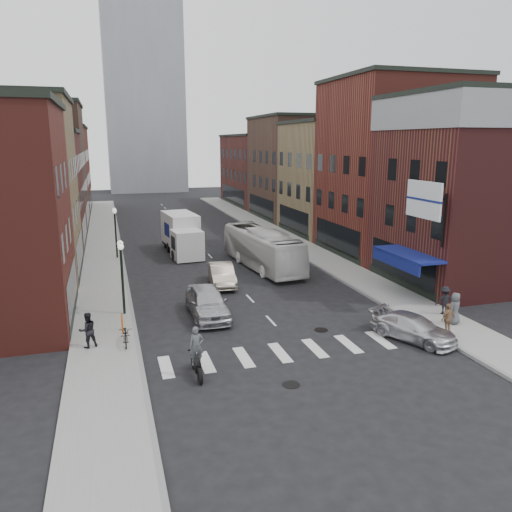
{
  "coord_description": "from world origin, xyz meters",
  "views": [
    {
      "loc": [
        -7.96,
        -22.69,
        9.28
      ],
      "look_at": [
        0.36,
        4.94,
        2.64
      ],
      "focal_mm": 35.0,
      "sensor_mm": 36.0,
      "label": 1
    }
  ],
  "objects_px": {
    "streetlamp_near": "(122,264)",
    "sedan_left_near": "(207,302)",
    "sedan_left_far": "(222,275)",
    "ped_right_b": "(448,319)",
    "parked_bicycle": "(126,335)",
    "billboard_sign": "(425,201)",
    "curb_car": "(413,328)",
    "ped_right_a": "(445,300)",
    "box_truck": "(182,235)",
    "bike_rack": "(122,324)",
    "motorcycle_rider": "(197,353)",
    "ped_right_c": "(455,308)",
    "streetlamp_far": "(115,224)",
    "ped_left_solo": "(88,330)",
    "transit_bus": "(262,248)"
  },
  "relations": [
    {
      "from": "ped_right_a",
      "to": "ped_right_b",
      "type": "bearing_deg",
      "value": 64.63
    },
    {
      "from": "billboard_sign",
      "to": "parked_bicycle",
      "type": "distance_m",
      "value": 17.03
    },
    {
      "from": "streetlamp_far",
      "to": "sedan_left_near",
      "type": "distance_m",
      "value": 16.14
    },
    {
      "from": "parked_bicycle",
      "to": "ped_right_c",
      "type": "xyz_separation_m",
      "value": [
        16.24,
        -2.15,
        0.38
      ]
    },
    {
      "from": "sedan_left_near",
      "to": "box_truck",
      "type": "bearing_deg",
      "value": 86.92
    },
    {
      "from": "sedan_left_near",
      "to": "parked_bicycle",
      "type": "bearing_deg",
      "value": -145.86
    },
    {
      "from": "sedan_left_far",
      "to": "ped_right_b",
      "type": "height_order",
      "value": "ped_right_b"
    },
    {
      "from": "curb_car",
      "to": "transit_bus",
      "type": "bearing_deg",
      "value": 74.63
    },
    {
      "from": "streetlamp_near",
      "to": "motorcycle_rider",
      "type": "relative_size",
      "value": 1.94
    },
    {
      "from": "billboard_sign",
      "to": "sedan_left_near",
      "type": "distance_m",
      "value": 12.99
    },
    {
      "from": "streetlamp_far",
      "to": "curb_car",
      "type": "xyz_separation_m",
      "value": [
        13.08,
        -21.41,
        -2.3
      ]
    },
    {
      "from": "bike_rack",
      "to": "ped_right_a",
      "type": "relative_size",
      "value": 0.52
    },
    {
      "from": "sedan_left_near",
      "to": "transit_bus",
      "type": "bearing_deg",
      "value": 58.26
    },
    {
      "from": "streetlamp_far",
      "to": "ped_left_solo",
      "type": "xyz_separation_m",
      "value": [
        -1.74,
        -18.23,
        -1.94
      ]
    },
    {
      "from": "billboard_sign",
      "to": "ped_right_a",
      "type": "relative_size",
      "value": 2.39
    },
    {
      "from": "streetlamp_near",
      "to": "box_truck",
      "type": "xyz_separation_m",
      "value": [
        5.38,
        14.61,
        -1.28
      ]
    },
    {
      "from": "streetlamp_far",
      "to": "sedan_left_far",
      "type": "height_order",
      "value": "streetlamp_far"
    },
    {
      "from": "parked_bicycle",
      "to": "streetlamp_near",
      "type": "bearing_deg",
      "value": 89.66
    },
    {
      "from": "box_truck",
      "to": "transit_bus",
      "type": "relative_size",
      "value": 0.74
    },
    {
      "from": "billboard_sign",
      "to": "streetlamp_far",
      "type": "distance_m",
      "value": 23.92
    },
    {
      "from": "ped_right_b",
      "to": "ped_right_c",
      "type": "height_order",
      "value": "ped_right_c"
    },
    {
      "from": "streetlamp_near",
      "to": "sedan_left_far",
      "type": "relative_size",
      "value": 0.95
    },
    {
      "from": "motorcycle_rider",
      "to": "parked_bicycle",
      "type": "xyz_separation_m",
      "value": [
        -2.61,
        3.88,
        -0.39
      ]
    },
    {
      "from": "parked_bicycle",
      "to": "billboard_sign",
      "type": "bearing_deg",
      "value": 3.93
    },
    {
      "from": "billboard_sign",
      "to": "parked_bicycle",
      "type": "height_order",
      "value": "billboard_sign"
    },
    {
      "from": "ped_right_a",
      "to": "streetlamp_far",
      "type": "bearing_deg",
      "value": -40.29
    },
    {
      "from": "streetlamp_near",
      "to": "sedan_left_near",
      "type": "distance_m",
      "value": 4.99
    },
    {
      "from": "streetlamp_far",
      "to": "ped_right_c",
      "type": "xyz_separation_m",
      "value": [
        16.14,
        -20.48,
        -1.94
      ]
    },
    {
      "from": "ped_right_a",
      "to": "streetlamp_near",
      "type": "bearing_deg",
      "value": -8.28
    },
    {
      "from": "sedan_left_far",
      "to": "ped_right_a",
      "type": "height_order",
      "value": "ped_right_a"
    },
    {
      "from": "curb_car",
      "to": "ped_right_c",
      "type": "bearing_deg",
      "value": -8.2
    },
    {
      "from": "sedan_left_near",
      "to": "bike_rack",
      "type": "bearing_deg",
      "value": -163.4
    },
    {
      "from": "bike_rack",
      "to": "curb_car",
      "type": "xyz_separation_m",
      "value": [
        13.28,
        -4.71,
        0.06
      ]
    },
    {
      "from": "bike_rack",
      "to": "parked_bicycle",
      "type": "relative_size",
      "value": 0.47
    },
    {
      "from": "parked_bicycle",
      "to": "ped_right_a",
      "type": "distance_m",
      "value": 16.71
    },
    {
      "from": "transit_bus",
      "to": "ped_right_a",
      "type": "relative_size",
      "value": 6.76
    },
    {
      "from": "streetlamp_far",
      "to": "curb_car",
      "type": "distance_m",
      "value": 25.2
    },
    {
      "from": "curb_car",
      "to": "ped_right_a",
      "type": "height_order",
      "value": "ped_right_a"
    },
    {
      "from": "billboard_sign",
      "to": "streetlamp_near",
      "type": "xyz_separation_m",
      "value": [
        -15.99,
        3.5,
        -3.22
      ]
    },
    {
      "from": "curb_car",
      "to": "streetlamp_near",
      "type": "bearing_deg",
      "value": 125.3
    },
    {
      "from": "bike_rack",
      "to": "transit_bus",
      "type": "bearing_deg",
      "value": 45.67
    },
    {
      "from": "box_truck",
      "to": "ped_right_c",
      "type": "xyz_separation_m",
      "value": [
        10.76,
        -21.09,
        -0.66
      ]
    },
    {
      "from": "sedan_left_near",
      "to": "curb_car",
      "type": "height_order",
      "value": "sedan_left_near"
    },
    {
      "from": "box_truck",
      "to": "transit_bus",
      "type": "height_order",
      "value": "box_truck"
    },
    {
      "from": "streetlamp_far",
      "to": "box_truck",
      "type": "xyz_separation_m",
      "value": [
        5.38,
        0.61,
        -1.28
      ]
    },
    {
      "from": "streetlamp_near",
      "to": "sedan_left_near",
      "type": "bearing_deg",
      "value": -18.21
    },
    {
      "from": "curb_car",
      "to": "ped_right_b",
      "type": "xyz_separation_m",
      "value": [
        1.85,
        -0.09,
        0.3
      ]
    },
    {
      "from": "curb_car",
      "to": "ped_right_a",
      "type": "bearing_deg",
      "value": 8.79
    },
    {
      "from": "transit_bus",
      "to": "sedan_left_near",
      "type": "bearing_deg",
      "value": -128.28
    },
    {
      "from": "sedan_left_near",
      "to": "curb_car",
      "type": "relative_size",
      "value": 1.16
    }
  ]
}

